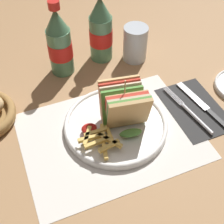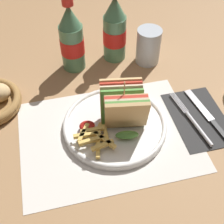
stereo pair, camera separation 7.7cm
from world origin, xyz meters
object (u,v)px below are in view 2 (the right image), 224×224
(coke_bottle_far, at_px, (115,30))
(glass_near, at_px, (148,46))
(club_sandwich, at_px, (124,108))
(coke_bottle_near, at_px, (72,40))
(fork, at_px, (194,123))
(knife, at_px, (208,116))
(plate_main, at_px, (114,126))

(coke_bottle_far, distance_m, glass_near, 0.11)
(club_sandwich, distance_m, coke_bottle_near, 0.28)
(club_sandwich, bearing_deg, coke_bottle_far, 80.28)
(fork, relative_size, knife, 0.96)
(plate_main, height_order, coke_bottle_near, coke_bottle_near)
(coke_bottle_near, xyz_separation_m, coke_bottle_far, (0.13, 0.02, 0.00))
(plate_main, xyz_separation_m, coke_bottle_far, (0.07, 0.28, 0.09))
(coke_bottle_near, bearing_deg, plate_main, -77.92)
(plate_main, distance_m, knife, 0.25)
(plate_main, height_order, glass_near, glass_near)
(fork, height_order, coke_bottle_far, coke_bottle_far)
(coke_bottle_near, relative_size, coke_bottle_far, 1.00)
(knife, bearing_deg, coke_bottle_far, 111.13)
(plate_main, height_order, coke_bottle_far, coke_bottle_far)
(club_sandwich, xyz_separation_m, coke_bottle_far, (0.05, 0.28, 0.03))
(glass_near, bearing_deg, fork, -82.74)
(plate_main, xyz_separation_m, coke_bottle_near, (-0.06, 0.27, 0.09))
(plate_main, bearing_deg, club_sandwich, 3.47)
(coke_bottle_far, xyz_separation_m, glass_near, (0.09, -0.04, -0.04))
(coke_bottle_far, bearing_deg, knife, -60.40)
(fork, height_order, coke_bottle_near, coke_bottle_near)
(knife, relative_size, coke_bottle_far, 0.89)
(knife, bearing_deg, glass_near, 98.63)
(plate_main, bearing_deg, glass_near, 55.49)
(coke_bottle_near, distance_m, glass_near, 0.23)
(club_sandwich, relative_size, fork, 0.71)
(fork, xyz_separation_m, coke_bottle_far, (-0.13, 0.32, 0.09))
(plate_main, height_order, fork, plate_main)
(knife, relative_size, coke_bottle_near, 0.89)
(coke_bottle_far, bearing_deg, glass_near, -25.24)
(knife, xyz_separation_m, coke_bottle_far, (-0.17, 0.30, 0.09))
(plate_main, relative_size, knife, 1.30)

